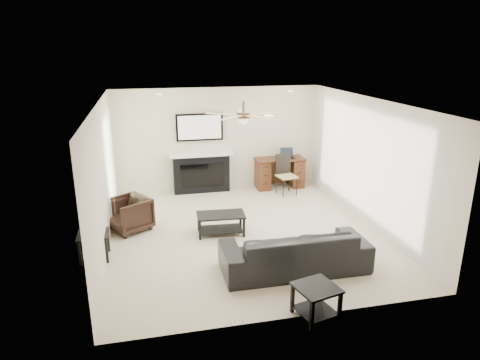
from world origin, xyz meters
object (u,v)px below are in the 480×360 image
Objects in this scene: desk at (279,173)px; sofa at (295,250)px; fireplace_unit at (201,154)px; armchair at (129,214)px; coffee_table at (221,224)px.

sofa is at bearing -104.48° from desk.
fireplace_unit is at bearing -77.18° from sofa.
armchair is at bearing -152.64° from desk.
coffee_table is 0.74× the size of desk.
sofa is 1.90× the size of desk.
sofa is 3.19× the size of armchair.
desk reaches higher than armchair.
sofa reaches higher than coffee_table.
sofa is 4.27m from fireplace_unit.
fireplace_unit reaches higher than armchair.
sofa is at bearing -77.48° from fireplace_unit.
fireplace_unit reaches higher than desk.
armchair is 1.79m from coffee_table.
desk is at bearing -104.18° from sofa.
fireplace_unit is 2.04m from desk.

